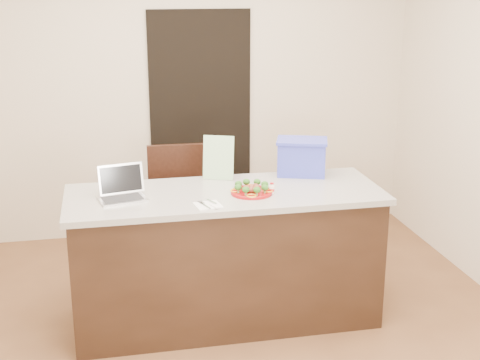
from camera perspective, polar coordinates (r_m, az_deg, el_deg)
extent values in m
plane|color=brown|center=(4.51, -0.61, -13.18)|extent=(4.00, 4.00, 0.00)
plane|color=beige|center=(5.94, -4.42, 8.09)|extent=(4.00, 0.00, 4.00)
plane|color=beige|center=(2.17, 9.65, -8.19)|extent=(4.00, 0.00, 4.00)
cube|color=black|center=(6.00, -3.37, 4.79)|extent=(0.90, 0.02, 2.00)
cube|color=black|center=(4.53, -1.24, -6.79)|extent=(2.00, 0.70, 0.88)
cube|color=beige|center=(4.36, -1.28, -1.26)|extent=(2.06, 0.76, 0.04)
cylinder|color=maroon|center=(4.31, 0.99, -1.07)|extent=(0.27, 0.27, 0.02)
torus|color=maroon|center=(4.31, 0.99, -0.99)|extent=(0.27, 0.27, 0.01)
sphere|color=brown|center=(4.31, 0.99, -0.71)|extent=(0.04, 0.04, 0.04)
sphere|color=brown|center=(4.32, 0.56, -0.65)|extent=(0.04, 0.04, 0.04)
sphere|color=brown|center=(4.30, 0.53, -0.74)|extent=(0.04, 0.04, 0.04)
sphere|color=brown|center=(4.28, 0.68, -0.82)|extent=(0.04, 0.04, 0.04)
sphere|color=brown|center=(4.27, 0.95, -0.85)|extent=(0.04, 0.04, 0.04)
sphere|color=brown|center=(4.28, 1.23, -0.84)|extent=(0.04, 0.04, 0.04)
sphere|color=brown|center=(4.29, 1.42, -0.77)|extent=(0.04, 0.04, 0.04)
sphere|color=brown|center=(4.31, 1.45, -0.68)|extent=(0.04, 0.04, 0.04)
sphere|color=brown|center=(4.33, 1.30, -0.61)|extent=(0.04, 0.04, 0.04)
sphere|color=brown|center=(4.34, 1.04, -0.57)|extent=(0.04, 0.04, 0.04)
ellipsoid|color=#1D4A13|center=(4.38, 1.47, -0.16)|extent=(0.05, 0.05, 0.04)
ellipsoid|color=#1D4A13|center=(4.38, 0.55, -0.15)|extent=(0.05, 0.05, 0.04)
ellipsoid|color=#1D4A13|center=(4.34, -0.13, -0.34)|extent=(0.05, 0.05, 0.04)
ellipsoid|color=#1D4A13|center=(4.27, -0.16, -0.63)|extent=(0.05, 0.05, 0.04)
ellipsoid|color=#1D4A13|center=(4.22, 0.49, -0.84)|extent=(0.05, 0.05, 0.04)
ellipsoid|color=#1D4A13|center=(4.22, 1.45, -0.85)|extent=(0.05, 0.05, 0.04)
ellipsoid|color=#1D4A13|center=(4.27, 2.13, -0.65)|extent=(0.05, 0.05, 0.04)
ellipsoid|color=#1D4A13|center=(4.33, 2.13, -0.36)|extent=(0.05, 0.05, 0.04)
torus|color=gold|center=(4.41, 0.99, -0.49)|extent=(0.07, 0.07, 0.01)
torus|color=gold|center=(4.31, -0.41, -0.91)|extent=(0.07, 0.07, 0.01)
torus|color=gold|center=(4.21, 0.99, -1.36)|extent=(0.07, 0.07, 0.01)
torus|color=gold|center=(4.31, 2.39, -0.92)|extent=(0.07, 0.07, 0.01)
cube|color=silver|center=(4.09, -2.75, -2.17)|extent=(0.18, 0.18, 0.01)
cube|color=#ADADB1|center=(4.07, -2.98, -2.19)|extent=(0.05, 0.12, 0.00)
cube|color=#ADADB1|center=(4.14, -3.13, -1.89)|extent=(0.05, 0.06, 0.00)
cube|color=white|center=(4.06, -2.23, -2.24)|extent=(0.05, 0.09, 0.01)
cube|color=#ADADB1|center=(4.14, -2.44, -1.83)|extent=(0.06, 0.10, 0.00)
cylinder|color=white|center=(4.32, 2.73, -0.81)|extent=(0.03, 0.03, 0.05)
cylinder|color=white|center=(4.31, 2.74, -0.42)|extent=(0.02, 0.02, 0.01)
cylinder|color=red|center=(4.31, 2.74, -0.29)|extent=(0.02, 0.02, 0.01)
cylinder|color=red|center=(4.32, 2.73, -0.85)|extent=(0.03, 0.03, 0.02)
cube|color=silver|center=(4.26, -10.00, -1.60)|extent=(0.32, 0.26, 0.01)
cube|color=silver|center=(4.32, -10.12, 0.11)|extent=(0.29, 0.11, 0.19)
cube|color=black|center=(4.32, -10.12, 0.09)|extent=(0.26, 0.09, 0.16)
cube|color=#252628|center=(4.25, -10.00, -1.55)|extent=(0.27, 0.19, 0.00)
cube|color=white|center=(4.59, -1.86, 1.91)|extent=(0.22, 0.12, 0.30)
cube|color=#323BB7|center=(4.73, 5.28, 1.87)|extent=(0.39, 0.32, 0.23)
cube|color=#323BB7|center=(4.70, 5.32, 3.35)|extent=(0.41, 0.35, 0.02)
cube|color=black|center=(5.18, -5.10, -3.25)|extent=(0.46, 0.46, 0.04)
cube|color=black|center=(5.28, -5.44, 0.32)|extent=(0.45, 0.06, 0.51)
cylinder|color=black|center=(5.07, -6.93, -6.67)|extent=(0.04, 0.04, 0.48)
cylinder|color=black|center=(5.11, -2.62, -6.36)|extent=(0.04, 0.04, 0.48)
cylinder|color=black|center=(5.43, -7.30, -5.07)|extent=(0.04, 0.04, 0.48)
cylinder|color=black|center=(5.46, -3.27, -4.79)|extent=(0.04, 0.04, 0.48)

